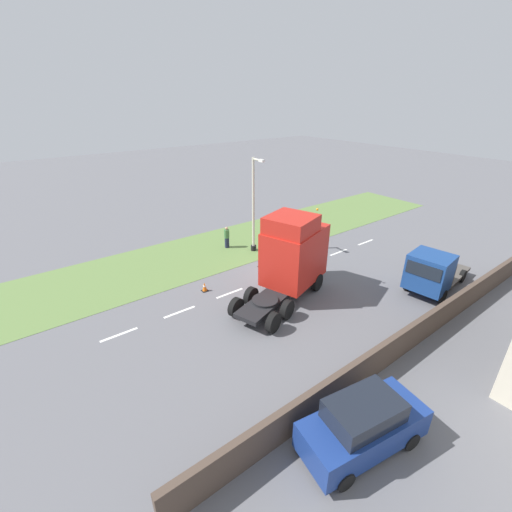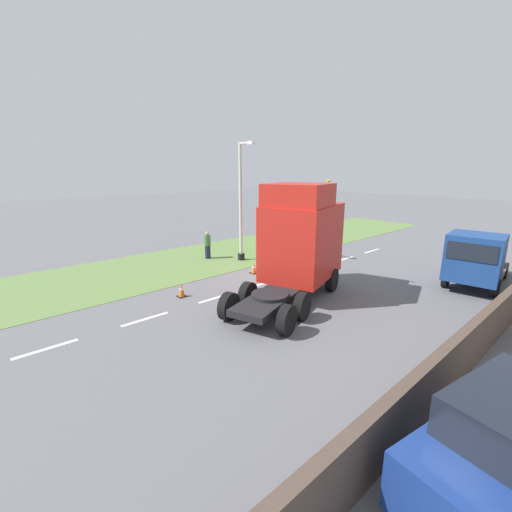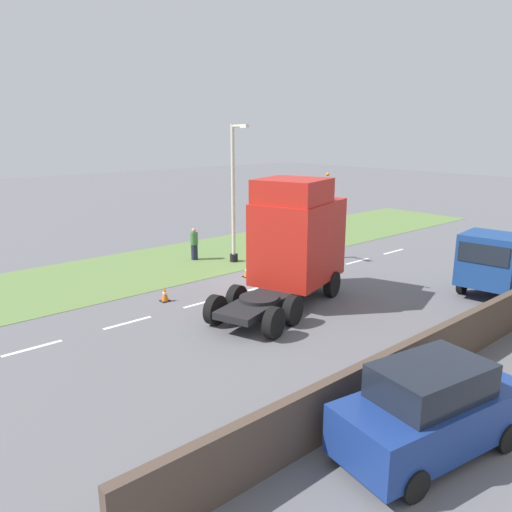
{
  "view_description": "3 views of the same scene",
  "coord_description": "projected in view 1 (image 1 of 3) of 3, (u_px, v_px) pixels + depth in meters",
  "views": [
    {
      "loc": [
        14.71,
        -13.02,
        10.56
      ],
      "look_at": [
        -0.1,
        -1.88,
        1.81
      ],
      "focal_mm": 24.0,
      "sensor_mm": 36.0,
      "label": 1
    },
    {
      "loc": [
        11.31,
        -11.85,
        5.36
      ],
      "look_at": [
        1.19,
        -2.69,
        1.86
      ],
      "focal_mm": 24.0,
      "sensor_mm": 36.0,
      "label": 2
    },
    {
      "loc": [
        15.24,
        -14.39,
        6.53
      ],
      "look_at": [
        -0.77,
        -0.5,
        1.16
      ],
      "focal_mm": 35.0,
      "sensor_mm": 36.0,
      "label": 3
    }
  ],
  "objects": [
    {
      "name": "ground_plane",
      "position": [
        280.0,
        274.0,
        22.22
      ],
      "size": [
        120.0,
        120.0,
        0.0
      ],
      "primitive_type": "plane",
      "color": "slate",
      "rests_on": "ground"
    },
    {
      "name": "grass_verge",
      "position": [
        230.0,
        245.0,
        26.55
      ],
      "size": [
        7.0,
        44.0,
        0.01
      ],
      "color": "#607F42",
      "rests_on": "ground"
    },
    {
      "name": "lane_markings",
      "position": [
        272.0,
        277.0,
        21.84
      ],
      "size": [
        0.16,
        21.0,
        0.0
      ],
      "color": "white",
      "rests_on": "ground"
    },
    {
      "name": "boundary_wall",
      "position": [
        410.0,
        337.0,
        15.42
      ],
      "size": [
        0.25,
        24.0,
        1.38
      ],
      "color": "#4C3D33",
      "rests_on": "ground"
    },
    {
      "name": "lorry_cab",
      "position": [
        292.0,
        255.0,
        19.23
      ],
      "size": [
        4.41,
        6.96,
        4.92
      ],
      "rotation": [
        0.0,
        0.0,
        0.32
      ],
      "color": "black",
      "rests_on": "ground"
    },
    {
      "name": "flatbed_truck",
      "position": [
        432.0,
        272.0,
        19.54
      ],
      "size": [
        2.82,
        5.87,
        2.62
      ],
      "rotation": [
        0.0,
        0.0,
        3.27
      ],
      "color": "navy",
      "rests_on": "ground"
    },
    {
      "name": "parked_car",
      "position": [
        363.0,
        425.0,
        10.96
      ],
      "size": [
        2.44,
        4.48,
        2.01
      ],
      "rotation": [
        0.0,
        0.0,
        -0.17
      ],
      "color": "navy",
      "rests_on": "ground"
    },
    {
      "name": "lamp_post",
      "position": [
        254.0,
        212.0,
        24.31
      ],
      "size": [
        1.32,
        0.41,
        6.81
      ],
      "color": "black",
      "rests_on": "ground"
    },
    {
      "name": "pedestrian",
      "position": [
        227.0,
        238.0,
        25.79
      ],
      "size": [
        0.39,
        0.39,
        1.66
      ],
      "color": "#1E233D",
      "rests_on": "ground"
    },
    {
      "name": "traffic_cone_lead",
      "position": [
        261.0,
        263.0,
        23.03
      ],
      "size": [
        0.36,
        0.36,
        0.58
      ],
      "color": "black",
      "rests_on": "ground"
    },
    {
      "name": "traffic_cone_trailing",
      "position": [
        205.0,
        287.0,
        20.22
      ],
      "size": [
        0.36,
        0.36,
        0.58
      ],
      "color": "black",
      "rests_on": "ground"
    }
  ]
}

